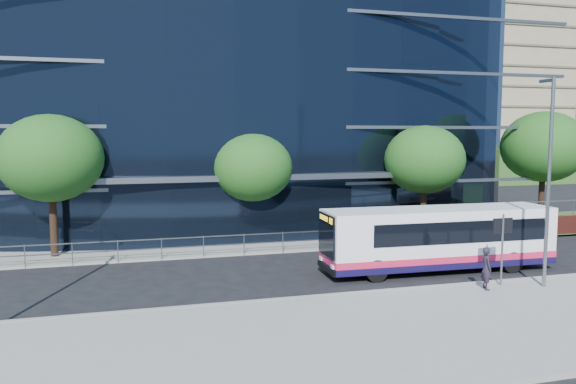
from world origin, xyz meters
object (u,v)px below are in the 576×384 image
object	(u,v)px
tree_far_b	(253,168)
streetlight_east	(549,176)
city_bus	(440,238)
pedestrian	(487,268)
tree_far_c	(424,160)
tree_far_a	(51,158)
tree_far_d	(544,147)
tree_dist_f	(524,147)
street_sign	(502,235)
tree_dist_e	(421,146)

from	to	relation	value
tree_far_b	streetlight_east	bearing A→B (deg)	-52.37
city_bus	pedestrian	size ratio (longest dim) A/B	6.37
tree_far_c	pedestrian	bearing A→B (deg)	-107.31
tree_far_a	tree_far_d	xyz separation A→B (m)	(29.00, 1.00, 0.33)
tree_far_a	tree_dist_f	size ratio (longest dim) A/B	1.15
tree_far_c	city_bus	world-z (taller)	tree_far_c
city_bus	tree_far_a	bearing A→B (deg)	157.88
streetlight_east	city_bus	distance (m)	5.32
tree_far_c	pedestrian	xyz separation A→B (m)	(-3.41, -10.94, -3.57)
tree_far_c	pedestrian	world-z (taller)	tree_far_c
tree_far_c	tree_far_d	world-z (taller)	tree_far_d
street_sign	pedestrian	distance (m)	1.53
street_sign	tree_far_d	distance (m)	16.61
tree_far_c	tree_dist_f	bearing A→B (deg)	45.00
tree_far_d	tree_far_c	bearing A→B (deg)	-173.66
street_sign	tree_far_b	size ratio (longest dim) A/B	0.46
tree_far_a	tree_dist_f	xyz separation A→B (m)	(53.00, 33.00, -0.65)
tree_far_c	tree_dist_f	xyz separation A→B (m)	(33.00, 33.00, -0.33)
streetlight_east	tree_far_b	bearing A→B (deg)	127.63
tree_far_b	tree_far_c	bearing A→B (deg)	-2.86
tree_dist_f	tree_far_a	bearing A→B (deg)	-148.09
tree_far_b	city_bus	bearing A→B (deg)	-49.52
tree_far_d	tree_dist_e	bearing A→B (deg)	75.07
tree_far_a	tree_dist_e	size ratio (longest dim) A/B	1.07
pedestrian	tree_far_a	bearing A→B (deg)	70.16
tree_far_d	streetlight_east	size ratio (longest dim) A/B	0.93
pedestrian	city_bus	bearing A→B (deg)	11.36
tree_far_d	tree_dist_e	world-z (taller)	tree_far_d
tree_far_a	pedestrian	size ratio (longest dim) A/B	4.27
tree_far_b	pedestrian	distance (m)	13.60
tree_far_d	tree_dist_f	xyz separation A→B (m)	(24.00, 32.00, -0.98)
tree_dist_e	tree_far_a	bearing A→B (deg)	-140.04
tree_far_b	tree_far_c	world-z (taller)	tree_far_c
tree_dist_e	tree_dist_f	size ratio (longest dim) A/B	1.08
pedestrian	tree_far_c	bearing A→B (deg)	-3.73
tree_far_a	streetlight_east	bearing A→B (deg)	-30.46
tree_far_a	tree_far_c	world-z (taller)	tree_far_a
tree_dist_e	tree_dist_f	distance (m)	16.13
tree_far_b	street_sign	bearing A→B (deg)	-55.92
tree_far_b	tree_far_c	size ratio (longest dim) A/B	0.93
tree_far_d	streetlight_east	distance (m)	15.77
tree_dist_e	pedestrian	size ratio (longest dim) A/B	3.98
tree_far_c	pedestrian	distance (m)	12.01
street_sign	pedestrian	xyz separation A→B (m)	(-0.91, -0.36, -1.18)
tree_far_b	city_bus	distance (m)	10.71
streetlight_east	pedestrian	world-z (taller)	streetlight_east
tree_far_d	tree_dist_f	world-z (taller)	tree_far_d
tree_far_a	tree_dist_e	bearing A→B (deg)	39.96
tree_dist_f	pedestrian	bearing A→B (deg)	-129.64
tree_far_c	streetlight_east	world-z (taller)	streetlight_east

